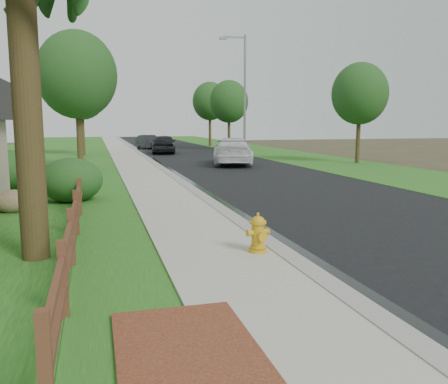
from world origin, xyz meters
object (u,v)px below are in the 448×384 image
object	(u,v)px
white_suv	(233,151)
streetlight	(243,88)
ranch_fence	(78,202)
fire_hydrant	(258,234)
dark_car_mid	(164,144)

from	to	relation	value
white_suv	streetlight	distance (m)	10.68
ranch_fence	white_suv	size ratio (longest dim) A/B	2.96
white_suv	fire_hydrant	bearing A→B (deg)	89.92
fire_hydrant	streetlight	xyz separation A→B (m)	(8.62, 28.57, 4.91)
ranch_fence	white_suv	world-z (taller)	white_suv
fire_hydrant	dark_car_mid	size ratio (longest dim) A/B	0.17
fire_hydrant	dark_car_mid	bearing A→B (deg)	85.30
dark_car_mid	streetlight	bearing A→B (deg)	167.26
white_suv	streetlight	xyz separation A→B (m)	(3.46, 9.04, 4.51)
ranch_fence	fire_hydrant	xyz separation A→B (m)	(3.50, -3.81, -0.16)
fire_hydrant	streetlight	size ratio (longest dim) A/B	0.08
white_suv	streetlight	world-z (taller)	streetlight
ranch_fence	streetlight	distance (m)	27.97
ranch_fence	dark_car_mid	bearing A→B (deg)	77.48
dark_car_mid	streetlight	distance (m)	7.99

